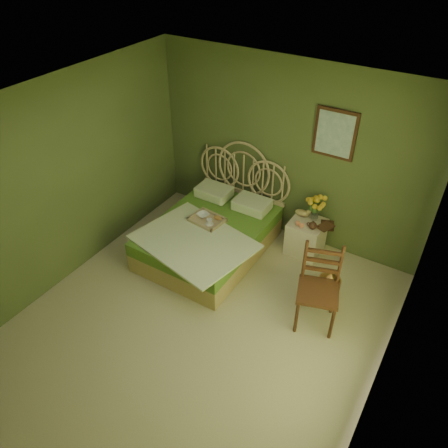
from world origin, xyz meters
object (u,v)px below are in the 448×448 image
Objects in this scene: chair at (322,282)px; birdcage at (329,286)px; bed at (211,233)px; nightstand at (307,231)px.

birdcage is at bearing 72.37° from chair.
birdcage is (1.79, -0.04, -0.09)m from bed.
bed is 5.09× the size of birdcage.
bed is 2.01× the size of chair.
bed reaches higher than nightstand.
chair reaches higher than birdcage.
chair is (1.79, -0.42, 0.29)m from bed.
bed reaches higher than chair.
nightstand is 1.29m from chair.
bed is 1.86m from chair.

